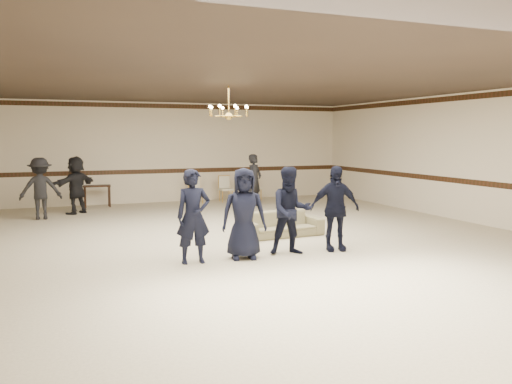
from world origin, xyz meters
TOP-DOWN VIEW (x-y plane):
  - room at (0.00, 0.00)m, footprint 12.01×14.01m
  - chair_rail at (0.00, 6.99)m, footprint 12.00×0.02m
  - crown_molding at (0.00, 6.99)m, footprint 12.00×0.02m
  - chandelier at (0.00, 1.00)m, footprint 0.94×0.94m
  - boy_a at (-1.44, -1.39)m, footprint 0.59×0.39m
  - boy_b at (-0.54, -1.39)m, footprint 0.87×0.66m
  - boy_c at (0.36, -1.39)m, footprint 0.88×0.75m
  - boy_d at (1.26, -1.39)m, footprint 0.99×0.58m
  - settee at (0.90, 0.25)m, footprint 1.84×0.83m
  - adult_left at (-3.87, 4.59)m, footprint 1.03×0.60m
  - adult_mid at (-2.97, 5.29)m, footprint 1.42×1.31m
  - adult_right at (2.13, 4.89)m, footprint 0.69×0.65m
  - banquet_chair_left at (0.67, 6.28)m, footprint 0.43×0.43m
  - banquet_chair_mid at (1.67, 6.28)m, footprint 0.43×0.43m
  - banquet_chair_right at (2.67, 6.28)m, footprint 0.42×0.42m
  - console_table at (-2.33, 6.48)m, footprint 0.81×0.39m

SIDE VIEW (x-z plane):
  - settee at x=0.90m, z-range 0.00..0.52m
  - console_table at x=-2.33m, z-range 0.00..0.66m
  - banquet_chair_left at x=0.67m, z-range 0.00..0.83m
  - banquet_chair_mid at x=1.67m, z-range 0.00..0.83m
  - banquet_chair_right at x=2.67m, z-range 0.00..0.83m
  - boy_a at x=-1.44m, z-range 0.00..1.58m
  - boy_b at x=-0.54m, z-range 0.00..1.58m
  - boy_c at x=0.36m, z-range 0.00..1.58m
  - boy_d at x=1.26m, z-range 0.00..1.58m
  - adult_left at x=-3.87m, z-range 0.00..1.58m
  - adult_mid at x=-2.97m, z-range 0.00..1.58m
  - adult_right at x=2.13m, z-range 0.00..1.58m
  - chair_rail at x=0.00m, z-range 0.93..1.07m
  - room at x=0.00m, z-range -0.01..3.20m
  - chandelier at x=0.00m, z-range 2.43..3.32m
  - crown_molding at x=0.00m, z-range 3.01..3.15m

